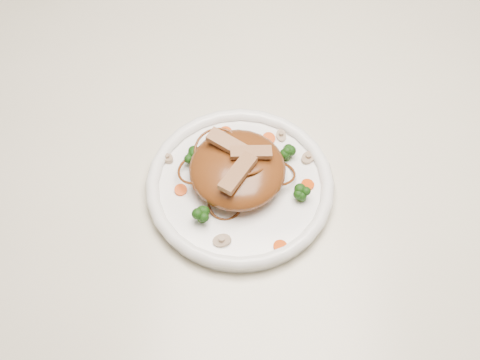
{
  "coord_description": "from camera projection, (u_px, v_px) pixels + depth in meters",
  "views": [
    {
      "loc": [
        -0.07,
        -0.6,
        1.57
      ],
      "look_at": [
        -0.07,
        -0.09,
        0.78
      ],
      "focal_mm": 47.77,
      "sensor_mm": 36.0,
      "label": 1
    }
  ],
  "objects": [
    {
      "name": "mushroom_2",
      "position": [
        167.0,
        158.0,
        0.98
      ],
      "size": [
        0.03,
        0.03,
        0.01
      ],
      "primitive_type": "cylinder",
      "rotation": [
        0.0,
        0.0,
        -0.83
      ],
      "color": "tan",
      "rests_on": "plate"
    },
    {
      "name": "chicken_a",
      "position": [
        251.0,
        152.0,
        0.92
      ],
      "size": [
        0.06,
        0.02,
        0.01
      ],
      "primitive_type": "cube",
      "rotation": [
        0.0,
        0.0,
        0.07
      ],
      "color": "#A9784F",
      "rests_on": "noodle_mound"
    },
    {
      "name": "carrot_3",
      "position": [
        226.0,
        133.0,
        1.0
      ],
      "size": [
        0.02,
        0.02,
        0.0
      ],
      "primitive_type": "cylinder",
      "rotation": [
        0.0,
        0.0,
        -0.04
      ],
      "color": "#EF5108",
      "rests_on": "plate"
    },
    {
      "name": "carrot_2",
      "position": [
        308.0,
        185.0,
        0.95
      ],
      "size": [
        0.02,
        0.02,
        0.0
      ],
      "primitive_type": "cylinder",
      "rotation": [
        0.0,
        0.0,
        0.14
      ],
      "color": "#EF5108",
      "rests_on": "plate"
    },
    {
      "name": "mushroom_0",
      "position": [
        222.0,
        241.0,
        0.9
      ],
      "size": [
        0.03,
        0.03,
        0.01
      ],
      "primitive_type": "cylinder",
      "rotation": [
        0.0,
        0.0,
        0.16
      ],
      "color": "tan",
      "rests_on": "plate"
    },
    {
      "name": "ground",
      "position": [
        269.0,
        316.0,
        1.64
      ],
      "size": [
        4.0,
        4.0,
        0.0
      ],
      "primitive_type": "plane",
      "color": "#54311D",
      "rests_on": "ground"
    },
    {
      "name": "broccoli_0",
      "position": [
        287.0,
        152.0,
        0.97
      ],
      "size": [
        0.03,
        0.03,
        0.03
      ],
      "primitive_type": null,
      "rotation": [
        0.0,
        0.0,
        0.19
      ],
      "color": "#1A470E",
      "rests_on": "plate"
    },
    {
      "name": "broccoli_1",
      "position": [
        193.0,
        156.0,
        0.96
      ],
      "size": [
        0.03,
        0.03,
        0.03
      ],
      "primitive_type": null,
      "rotation": [
        0.0,
        0.0,
        0.23
      ],
      "color": "#1A470E",
      "rests_on": "plate"
    },
    {
      "name": "table",
      "position": [
        284.0,
        179.0,
        1.1
      ],
      "size": [
        1.2,
        0.8,
        0.75
      ],
      "color": "beige",
      "rests_on": "ground"
    },
    {
      "name": "carrot_1",
      "position": [
        181.0,
        190.0,
        0.94
      ],
      "size": [
        0.02,
        0.02,
        0.0
      ],
      "primitive_type": "cylinder",
      "rotation": [
        0.0,
        0.0,
        -0.34
      ],
      "color": "#EF5108",
      "rests_on": "plate"
    },
    {
      "name": "chicken_b",
      "position": [
        229.0,
        144.0,
        0.92
      ],
      "size": [
        0.07,
        0.05,
        0.01
      ],
      "primitive_type": "cube",
      "rotation": [
        0.0,
        0.0,
        2.59
      ],
      "color": "#A9784F",
      "rests_on": "noodle_mound"
    },
    {
      "name": "carrot_0",
      "position": [
        269.0,
        138.0,
        1.0
      ],
      "size": [
        0.03,
        0.03,
        0.0
      ],
      "primitive_type": "cylinder",
      "rotation": [
        0.0,
        0.0,
        -0.29
      ],
      "color": "#EF5108",
      "rests_on": "plate"
    },
    {
      "name": "chicken_c",
      "position": [
        238.0,
        173.0,
        0.9
      ],
      "size": [
        0.06,
        0.07,
        0.01
      ],
      "primitive_type": "cube",
      "rotation": [
        0.0,
        0.0,
        4.15
      ],
      "color": "#A9784F",
      "rests_on": "noodle_mound"
    },
    {
      "name": "mushroom_3",
      "position": [
        281.0,
        136.0,
        1.0
      ],
      "size": [
        0.02,
        0.02,
        0.01
      ],
      "primitive_type": "cylinder",
      "rotation": [
        0.0,
        0.0,
        1.74
      ],
      "color": "tan",
      "rests_on": "plate"
    },
    {
      "name": "broccoli_2",
      "position": [
        202.0,
        214.0,
        0.91
      ],
      "size": [
        0.03,
        0.03,
        0.03
      ],
      "primitive_type": null,
      "rotation": [
        0.0,
        0.0,
        0.01
      ],
      "color": "#1A470E",
      "rests_on": "plate"
    },
    {
      "name": "plate",
      "position": [
        240.0,
        188.0,
        0.96
      ],
      "size": [
        0.29,
        0.29,
        0.02
      ],
      "primitive_type": "cylinder",
      "rotation": [
        0.0,
        0.0,
        0.06
      ],
      "color": "white",
      "rests_on": "table"
    },
    {
      "name": "noodle_mound",
      "position": [
        237.0,
        169.0,
        0.94
      ],
      "size": [
        0.15,
        0.15,
        0.05
      ],
      "primitive_type": "ellipsoid",
      "rotation": [
        0.0,
        0.0,
        0.04
      ],
      "color": "#623212",
      "rests_on": "plate"
    },
    {
      "name": "mushroom_1",
      "position": [
        308.0,
        158.0,
        0.98
      ],
      "size": [
        0.04,
        0.04,
        0.01
      ],
      "primitive_type": "cylinder",
      "rotation": [
        0.0,
        0.0,
        0.87
      ],
      "color": "tan",
      "rests_on": "plate"
    },
    {
      "name": "broccoli_3",
      "position": [
        302.0,
        193.0,
        0.93
      ],
      "size": [
        0.03,
        0.03,
        0.03
      ],
      "primitive_type": null,
      "rotation": [
        0.0,
        0.0,
        -0.15
      ],
      "color": "#1A470E",
      "rests_on": "plate"
    },
    {
      "name": "carrot_4",
      "position": [
        280.0,
        246.0,
        0.89
      ],
      "size": [
        0.02,
        0.02,
        0.0
      ],
      "primitive_type": "cylinder",
      "rotation": [
        0.0,
        0.0,
        -0.12
      ],
      "color": "#EF5108",
      "rests_on": "plate"
    }
  ]
}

